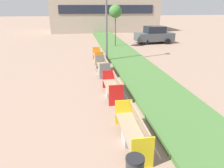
% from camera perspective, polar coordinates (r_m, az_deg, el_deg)
% --- Properties ---
extents(planter_grass_strip, '(2.80, 120.00, 0.18)m').
position_cam_1_polar(planter_grass_strip, '(11.54, 10.78, -0.58)').
color(planter_grass_strip, '#426B33').
rests_on(planter_grass_strip, ground).
extents(building_backdrop, '(16.55, 6.60, 6.22)m').
position_cam_1_polar(building_backdrop, '(36.92, -2.07, 18.52)').
color(building_backdrop, tan).
rests_on(building_backdrop, ground).
extents(bench_yellow_frame, '(0.65, 2.36, 0.94)m').
position_cam_1_polar(bench_yellow_frame, '(6.94, 5.43, -12.38)').
color(bench_yellow_frame, '#9E9B96').
rests_on(bench_yellow_frame, ground).
extents(bench_red_frame, '(0.65, 2.22, 0.94)m').
position_cam_1_polar(bench_red_frame, '(10.27, 0.20, -1.15)').
color(bench_red_frame, '#9E9B96').
rests_on(bench_red_frame, ground).
extents(bench_grey_frame, '(0.65, 2.21, 0.94)m').
position_cam_1_polar(bench_grey_frame, '(13.67, -2.26, 4.26)').
color(bench_grey_frame, '#9E9B96').
rests_on(bench_grey_frame, ground).
extents(bench_orange_frame, '(0.65, 1.95, 0.94)m').
position_cam_1_polar(bench_orange_frame, '(16.65, -3.59, 7.09)').
color(bench_orange_frame, '#9E9B96').
rests_on(bench_orange_frame, ground).
extents(street_lamp_post, '(0.24, 0.44, 7.64)m').
position_cam_1_polar(street_lamp_post, '(16.11, -1.51, 20.47)').
color(street_lamp_post, '#56595B').
rests_on(street_lamp_post, ground).
extents(sapling_tree_far, '(1.23, 1.23, 4.09)m').
position_cam_1_polar(sapling_tree_far, '(22.03, 0.89, 18.38)').
color(sapling_tree_far, brown).
rests_on(sapling_tree_far, ground).
extents(parked_car_distant, '(4.35, 2.17, 1.86)m').
position_cam_1_polar(parked_car_distant, '(25.25, 11.01, 12.47)').
color(parked_car_distant, '#474C51').
rests_on(parked_car_distant, ground).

